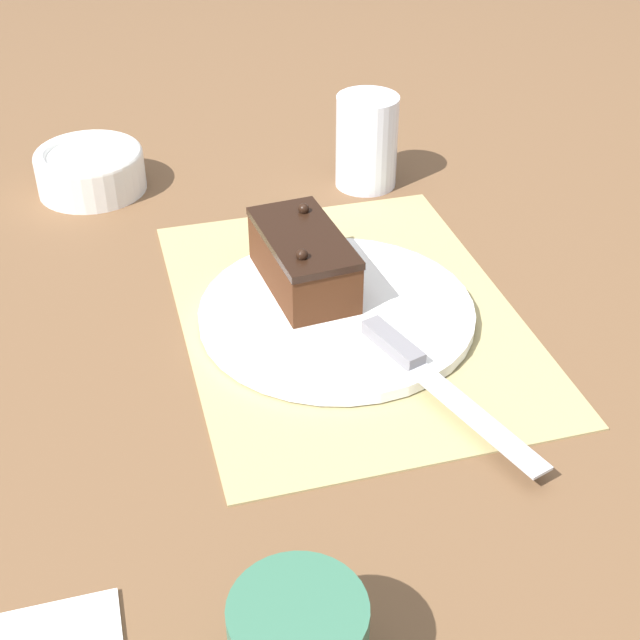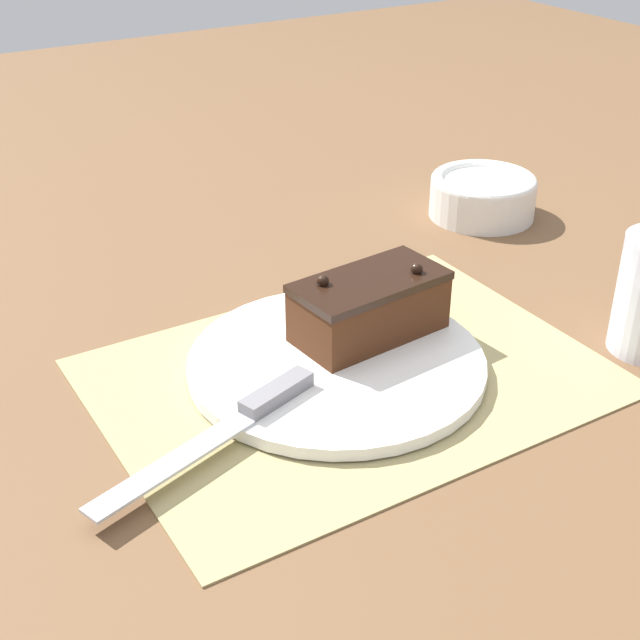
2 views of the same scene
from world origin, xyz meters
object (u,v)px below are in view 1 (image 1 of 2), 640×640
(drinking_glass, at_px, (367,142))
(chocolate_cake, at_px, (303,259))
(small_bowl, at_px, (90,168))
(cake_plate, at_px, (337,312))
(serving_knife, at_px, (419,366))

(drinking_glass, bearing_deg, chocolate_cake, -31.60)
(small_bowl, bearing_deg, cake_plate, 31.30)
(small_bowl, bearing_deg, chocolate_cake, 32.51)
(chocolate_cake, relative_size, serving_knife, 0.67)
(cake_plate, distance_m, serving_knife, 0.13)
(drinking_glass, bearing_deg, serving_knife, -11.05)
(cake_plate, relative_size, chocolate_cake, 1.81)
(chocolate_cake, bearing_deg, cake_plate, 23.16)
(drinking_glass, height_order, small_bowl, drinking_glass)
(chocolate_cake, bearing_deg, drinking_glass, 148.40)
(serving_knife, bearing_deg, chocolate_cake, -86.79)
(serving_knife, height_order, small_bowl, small_bowl)
(cake_plate, height_order, drinking_glass, drinking_glass)
(chocolate_cake, distance_m, drinking_glass, 0.28)
(chocolate_cake, distance_m, small_bowl, 0.37)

